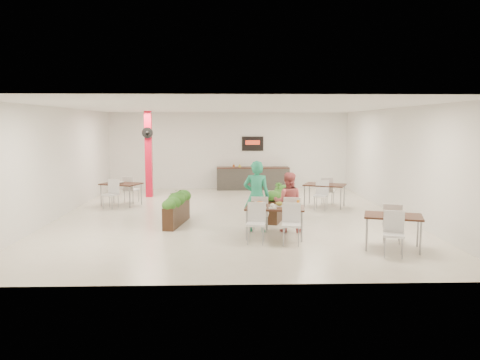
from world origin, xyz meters
name	(u,v)px	position (x,y,z in m)	size (l,w,h in m)	color
ground	(230,216)	(0.00, 0.00, 0.00)	(12.00, 12.00, 0.00)	beige
room_shell	(230,149)	(0.00, 0.00, 2.01)	(10.10, 12.10, 3.22)	white
red_column	(149,153)	(-3.00, 3.79, 1.64)	(0.40, 0.41, 3.20)	red
service_counter	(253,178)	(1.00, 5.65, 0.49)	(3.00, 0.64, 2.20)	#312F2B
main_table	(274,212)	(1.03, -2.72, 0.64)	(1.51, 1.79, 0.92)	black
diner_man	(256,196)	(0.64, -2.06, 0.91)	(0.66, 0.43, 1.81)	#249D72
diner_woman	(288,202)	(1.44, -2.06, 0.76)	(0.74, 0.57, 1.51)	#CF5C5D
planter_left	(177,206)	(-1.47, -1.13, 0.50)	(0.64, 1.83, 0.96)	black
planter_right	(278,201)	(1.38, -0.42, 0.50)	(0.89, 1.93, 1.05)	black
side_table_a	(121,187)	(-3.64, 1.94, 0.63)	(1.45, 1.66, 0.92)	black
side_table_b	(325,188)	(3.13, 1.48, 0.64)	(1.53, 1.66, 0.92)	black
side_table_c	(393,221)	(3.51, -3.80, 0.63)	(1.40, 1.67, 0.92)	black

